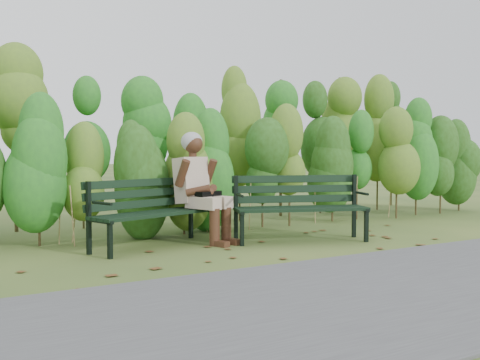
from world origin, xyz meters
TOP-DOWN VIEW (x-y plane):
  - ground at (0.00, 0.00)m, footprint 80.00×80.00m
  - footpath at (0.00, -2.20)m, footprint 60.00×2.50m
  - hedge_band at (0.00, 1.86)m, footprint 11.04×1.67m
  - leaf_litter at (-0.36, -0.11)m, footprint 5.76×2.28m
  - bench_left at (-1.00, 0.67)m, footprint 1.63×0.96m
  - bench_right at (0.73, 0.18)m, footprint 1.67×1.02m
  - seated_woman at (-0.35, 0.71)m, footprint 0.62×0.88m

SIDE VIEW (x-z plane):
  - ground at x=0.00m, z-range 0.00..0.00m
  - leaf_litter at x=-0.36m, z-range 0.00..0.01m
  - footpath at x=0.00m, z-range 0.00..0.01m
  - bench_left at x=-1.00m, z-range 0.07..0.84m
  - bench_right at x=0.73m, z-range 0.07..0.87m
  - seated_woman at x=-0.35m, z-range 0.06..1.38m
  - hedge_band at x=0.00m, z-range 0.05..2.47m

